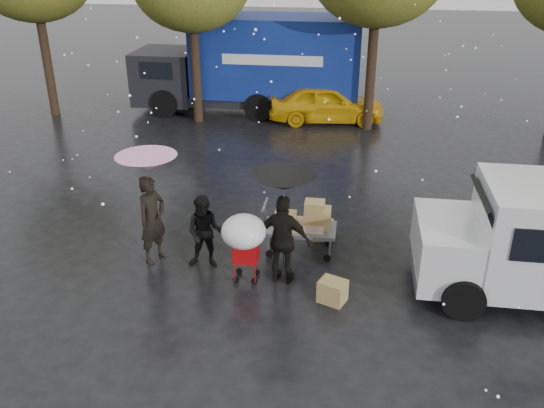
# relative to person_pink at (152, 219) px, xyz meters

# --- Properties ---
(ground) EXTENTS (90.00, 90.00, 0.00)m
(ground) POSITION_rel_person_pink_xyz_m (1.86, -0.45, -0.92)
(ground) COLOR black
(ground) RESTS_ON ground
(person_pink) EXTENTS (0.69, 0.80, 1.85)m
(person_pink) POSITION_rel_person_pink_xyz_m (0.00, 0.00, 0.00)
(person_pink) COLOR black
(person_pink) RESTS_ON ground
(person_middle) EXTENTS (0.78, 0.62, 1.54)m
(person_middle) POSITION_rel_person_pink_xyz_m (1.11, -0.10, -0.15)
(person_middle) COLOR black
(person_middle) RESTS_ON ground
(person_black) EXTENTS (1.12, 0.62, 1.81)m
(person_black) POSITION_rel_person_pink_xyz_m (2.73, -0.43, -0.02)
(person_black) COLOR black
(person_black) RESTS_ON ground
(umbrella_pink) EXTENTS (1.20, 1.20, 2.30)m
(umbrella_pink) POSITION_rel_person_pink_xyz_m (0.00, 0.00, 1.22)
(umbrella_pink) COLOR #4C4C4C
(umbrella_pink) RESTS_ON ground
(umbrella_black) EXTENTS (1.18, 1.18, 2.25)m
(umbrella_black) POSITION_rel_person_pink_xyz_m (2.73, -0.43, 1.17)
(umbrella_black) COLOR #4C4C4C
(umbrella_black) RESTS_ON ground
(vendor_cart) EXTENTS (1.52, 0.80, 1.27)m
(vendor_cart) POSITION_rel_person_pink_xyz_m (3.01, 0.74, -0.20)
(vendor_cart) COLOR slate
(vendor_cart) RESTS_ON ground
(shopping_cart) EXTENTS (0.84, 0.84, 1.46)m
(shopping_cart) POSITION_rel_person_pink_xyz_m (2.01, -0.62, 0.14)
(shopping_cart) COLOR red
(shopping_cart) RESTS_ON ground
(blue_truck) EXTENTS (8.30, 2.60, 3.50)m
(blue_truck) POSITION_rel_person_pink_xyz_m (0.16, 11.06, 0.83)
(blue_truck) COLOR navy
(blue_truck) RESTS_ON ground
(box_ground_near) EXTENTS (0.58, 0.53, 0.43)m
(box_ground_near) POSITION_rel_person_pink_xyz_m (3.71, -0.98, -0.71)
(box_ground_near) COLOR olive
(box_ground_near) RESTS_ON ground
(box_ground_far) EXTENTS (0.55, 0.46, 0.39)m
(box_ground_far) POSITION_rel_person_pink_xyz_m (3.38, 1.42, -0.73)
(box_ground_far) COLOR olive
(box_ground_far) RESTS_ON ground
(yellow_taxi) EXTENTS (4.21, 2.10, 1.38)m
(yellow_taxi) POSITION_rel_person_pink_xyz_m (2.89, 10.16, -0.24)
(yellow_taxi) COLOR #E4A20C
(yellow_taxi) RESTS_ON ground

